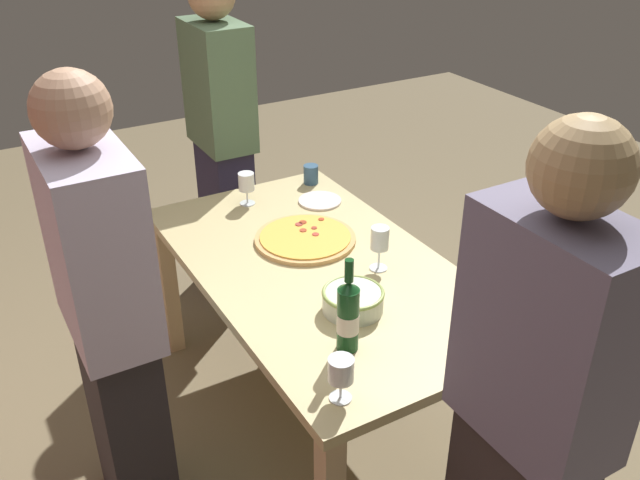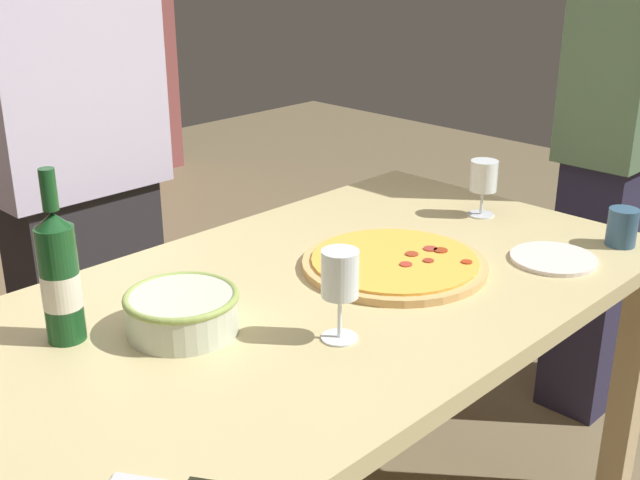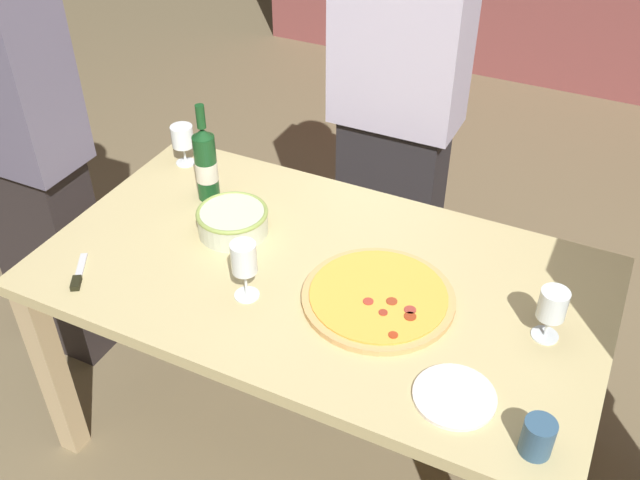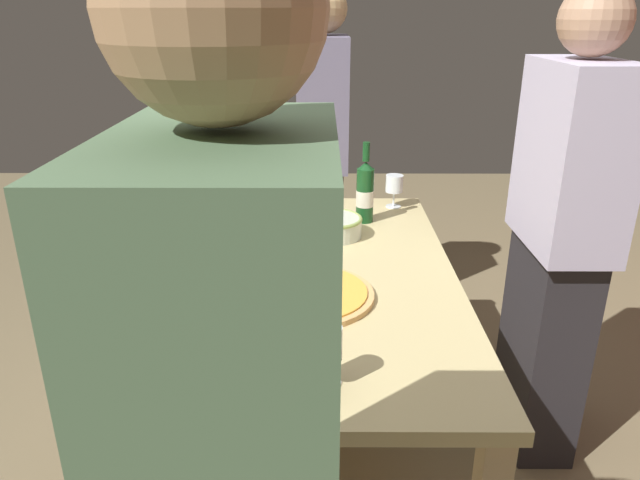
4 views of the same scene
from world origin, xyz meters
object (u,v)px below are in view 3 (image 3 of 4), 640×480
Objects in this scene: serving_bowl at (233,220)px; wine_bottle at (206,163)px; wine_glass_by_bottle at (552,307)px; dining_table at (320,295)px; side_plate at (454,396)px; cup_amber at (538,437)px; wine_glass_near_pizza at (244,260)px; wine_glass_far_left at (183,138)px; pizza at (378,297)px; pizza_knife at (78,276)px; person_guest_left at (396,116)px; person_host at (22,151)px.

wine_bottle is at bearing 142.96° from serving_bowl.
dining_table is at bearing -178.35° from wine_glass_by_bottle.
wine_bottle is at bearing 159.75° from dining_table.
side_plate is (0.48, -0.28, 0.10)m from dining_table.
cup_amber is at bearing -24.05° from wine_bottle.
wine_glass_near_pizza is at bearing 171.15° from side_plate.
wine_bottle is 2.20× the size of wine_glass_by_bottle.
wine_glass_by_bottle is 1.04× the size of wine_glass_far_left.
pizza is (0.20, -0.04, 0.10)m from dining_table.
wine_glass_far_left is (-0.19, 0.14, -0.03)m from wine_bottle.
person_guest_left is at bearing 66.19° from pizza_knife.
person_host reaches higher than person_guest_left.
serving_bowl is 1.10× the size of side_plate.
pizza is 0.57m from cup_amber.
wine_glass_far_left is 0.09× the size of person_guest_left.
wine_glass_far_left reaches higher than serving_bowl.
wine_bottle is at bearing 155.95° from cup_amber.
dining_table is at bearing -0.00° from person_guest_left.
person_host reaches higher than wine_glass_by_bottle.
pizza_knife is at bearing -82.95° from wine_glass_far_left.
cup_amber reaches higher than side_plate.
wine_bottle is 0.51m from wine_glass_near_pizza.
person_guest_left is (-0.57, 1.10, 0.07)m from side_plate.
pizza_knife is 0.09× the size of person_guest_left.
wine_glass_by_bottle is (0.63, 0.02, 0.19)m from dining_table.
wine_glass_far_left is at bearing 154.63° from dining_table.
person_guest_left reaches higher than pizza.
pizza is 4.55× the size of cup_amber.
person_guest_left reaches higher than serving_bowl.
pizza_knife reaches higher than side_plate.
wine_bottle is 0.76m from person_guest_left.
pizza is 0.95m from wine_glass_far_left.
wine_bottle is 1.08m from side_plate.
serving_bowl is 0.78m from person_host.
wine_glass_near_pizza is 0.74m from wine_glass_far_left.
wine_glass_far_left is at bearing 143.14° from serving_bowl.
wine_glass_by_bottle is (0.95, -0.03, 0.06)m from serving_bowl.
serving_bowl is at bearing 169.56° from pizza.
pizza_knife is at bearing -177.50° from side_plate.
dining_table is 4.86× the size of wine_bottle.
side_plate is (0.62, -0.10, -0.12)m from wine_glass_near_pizza.
pizza reaches higher than pizza_knife.
cup_amber is (0.49, -0.30, 0.03)m from pizza.
pizza is 2.78× the size of pizza_knife.
cup_amber is at bearing -10.71° from person_host.
person_guest_left reaches higher than wine_glass_by_bottle.
cup_amber reaches higher than dining_table.
person_host is (-1.73, -0.01, 0.00)m from wine_glass_by_bottle.
serving_bowl is 0.31m from wine_glass_near_pizza.
person_host is at bearing -179.69° from wine_glass_by_bottle.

